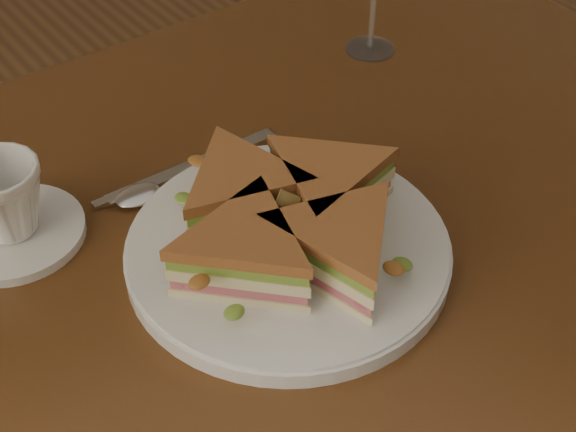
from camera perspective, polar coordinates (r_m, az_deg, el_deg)
The scene contains 8 objects.
table at distance 0.84m, azimuth -1.92°, elevation -6.00°, with size 1.20×0.80×0.75m.
plate at distance 0.74m, azimuth -0.00°, elevation -2.42°, with size 0.30×0.30×0.02m, color white.
sandwich_wedges at distance 0.72m, azimuth -0.00°, elevation -0.30°, with size 0.28×0.28×0.06m.
crisps_mound at distance 0.72m, azimuth 0.00°, elevation -0.53°, with size 0.09×0.09×0.05m, color #B16016, non-canonical shape.
spoon at distance 0.82m, azimuth -9.11°, elevation 1.85°, with size 0.18×0.05×0.01m.
knife at distance 0.84m, azimuth -7.56°, elevation 3.19°, with size 0.22×0.02×0.00m.
saucer at distance 0.81m, azimuth -18.93°, elevation -1.13°, with size 0.14×0.14×0.01m, color white.
coffee_cup at distance 0.78m, azimuth -19.60°, elevation 1.14°, with size 0.08×0.08×0.07m, color white.
Camera 1 is at (-0.31, -0.47, 1.28)m, focal length 50.00 mm.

